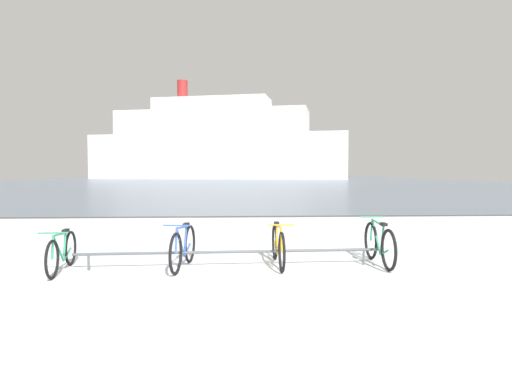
% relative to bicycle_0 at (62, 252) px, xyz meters
% --- Properties ---
extents(ground, '(80.00, 132.00, 0.08)m').
position_rel_bicycle_0_xyz_m(ground, '(2.81, 52.50, -0.38)').
color(ground, silver).
extents(bike_rack, '(5.44, 0.27, 0.31)m').
position_rel_bicycle_0_xyz_m(bike_rack, '(2.86, 0.19, -0.07)').
color(bike_rack, '#4C5156').
rests_on(bike_rack, ground).
extents(bicycle_0, '(0.46, 1.64, 0.74)m').
position_rel_bicycle_0_xyz_m(bicycle_0, '(0.00, 0.00, 0.00)').
color(bicycle_0, black).
rests_on(bicycle_0, ground).
extents(bicycle_1, '(0.46, 1.65, 0.82)m').
position_rel_bicycle_0_xyz_m(bicycle_1, '(2.04, 0.17, 0.03)').
color(bicycle_1, black).
rests_on(bicycle_1, ground).
extents(bicycle_2, '(0.46, 1.77, 0.81)m').
position_rel_bicycle_0_xyz_m(bicycle_2, '(3.73, 0.31, 0.03)').
color(bicycle_2, black).
rests_on(bicycle_2, ground).
extents(bicycle_3, '(0.46, 1.73, 0.85)m').
position_rel_bicycle_0_xyz_m(bicycle_3, '(5.59, 0.28, 0.04)').
color(bicycle_3, black).
rests_on(bicycle_3, ground).
extents(ferry_ship, '(54.96, 24.77, 20.98)m').
position_rel_bicycle_0_xyz_m(ferry_ship, '(-0.77, 84.75, 6.70)').
color(ferry_ship, white).
rests_on(ferry_ship, ground).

